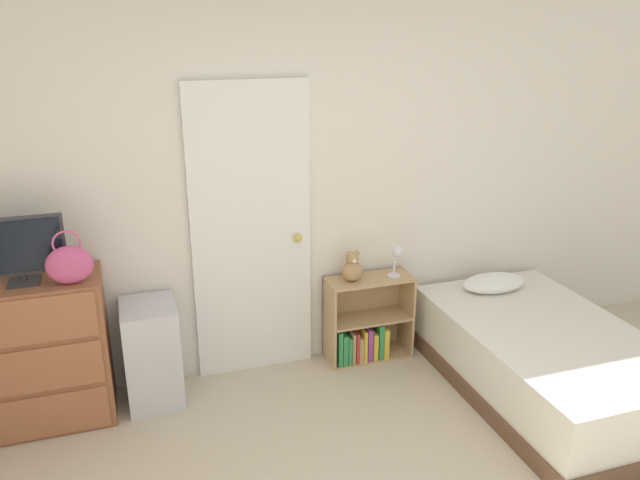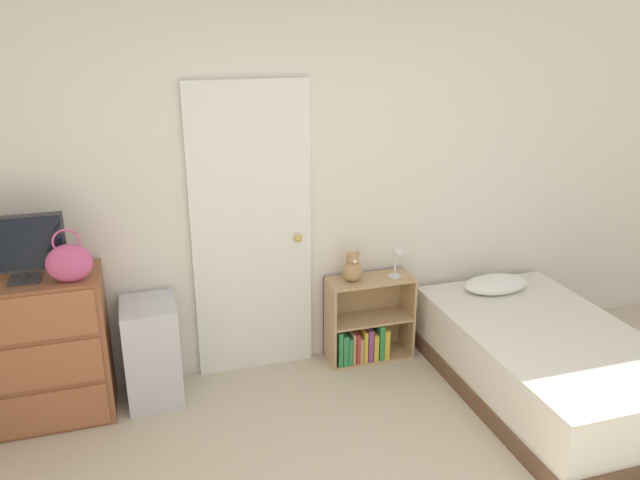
{
  "view_description": "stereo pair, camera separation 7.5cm",
  "coord_description": "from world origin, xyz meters",
  "px_view_note": "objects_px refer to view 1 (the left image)",
  "views": [
    {
      "loc": [
        -1.01,
        -1.67,
        2.34
      ],
      "look_at": [
        0.19,
        1.96,
        0.99
      ],
      "focal_mm": 35.0,
      "sensor_mm": 36.0,
      "label": 1
    },
    {
      "loc": [
        -0.93,
        -1.7,
        2.34
      ],
      "look_at": [
        0.19,
        1.96,
        0.99
      ],
      "focal_mm": 35.0,
      "sensor_mm": 36.0,
      "label": 2
    }
  ],
  "objects_px": {
    "bookshelf": "(364,328)",
    "teddy_bear": "(352,268)",
    "handbag": "(69,264)",
    "storage_bin": "(152,353)",
    "dresser": "(38,353)",
    "tv": "(19,249)",
    "bed": "(545,359)",
    "desk_lamp": "(397,255)"
  },
  "relations": [
    {
      "from": "teddy_bear",
      "to": "bookshelf",
      "type": "bearing_deg",
      "value": -0.02
    },
    {
      "from": "storage_bin",
      "to": "bed",
      "type": "xyz_separation_m",
      "value": [
        2.46,
        -0.7,
        -0.1
      ]
    },
    {
      "from": "tv",
      "to": "desk_lamp",
      "type": "height_order",
      "value": "tv"
    },
    {
      "from": "teddy_bear",
      "to": "bed",
      "type": "relative_size",
      "value": 0.12
    },
    {
      "from": "storage_bin",
      "to": "bookshelf",
      "type": "relative_size",
      "value": 1.08
    },
    {
      "from": "dresser",
      "to": "tv",
      "type": "relative_size",
      "value": 1.89
    },
    {
      "from": "teddy_bear",
      "to": "storage_bin",
      "type": "bearing_deg",
      "value": -176.93
    },
    {
      "from": "tv",
      "to": "desk_lamp",
      "type": "bearing_deg",
      "value": 1.99
    },
    {
      "from": "dresser",
      "to": "teddy_bear",
      "type": "distance_m",
      "value": 2.06
    },
    {
      "from": "bookshelf",
      "to": "teddy_bear",
      "type": "relative_size",
      "value": 2.84
    },
    {
      "from": "tv",
      "to": "bed",
      "type": "xyz_separation_m",
      "value": [
        3.12,
        -0.65,
        -0.9
      ]
    },
    {
      "from": "tv",
      "to": "bed",
      "type": "bearing_deg",
      "value": -11.86
    },
    {
      "from": "storage_bin",
      "to": "dresser",
      "type": "bearing_deg",
      "value": -178.46
    },
    {
      "from": "handbag",
      "to": "bookshelf",
      "type": "height_order",
      "value": "handbag"
    },
    {
      "from": "desk_lamp",
      "to": "bed",
      "type": "bearing_deg",
      "value": -44.38
    },
    {
      "from": "tv",
      "to": "handbag",
      "type": "height_order",
      "value": "tv"
    },
    {
      "from": "handbag",
      "to": "teddy_bear",
      "type": "height_order",
      "value": "handbag"
    },
    {
      "from": "storage_bin",
      "to": "desk_lamp",
      "type": "height_order",
      "value": "desk_lamp"
    },
    {
      "from": "bookshelf",
      "to": "bed",
      "type": "distance_m",
      "value": 1.24
    },
    {
      "from": "bookshelf",
      "to": "desk_lamp",
      "type": "relative_size",
      "value": 2.63
    },
    {
      "from": "tv",
      "to": "desk_lamp",
      "type": "xyz_separation_m",
      "value": [
        2.36,
        0.08,
        -0.35
      ]
    },
    {
      "from": "handbag",
      "to": "storage_bin",
      "type": "xyz_separation_m",
      "value": [
        0.4,
        0.14,
        -0.71
      ]
    },
    {
      "from": "bookshelf",
      "to": "bed",
      "type": "xyz_separation_m",
      "value": [
        0.97,
        -0.77,
        0.0
      ]
    },
    {
      "from": "bed",
      "to": "bookshelf",
      "type": "bearing_deg",
      "value": 141.55
    },
    {
      "from": "tv",
      "to": "bookshelf",
      "type": "bearing_deg",
      "value": 3.14
    },
    {
      "from": "handbag",
      "to": "storage_bin",
      "type": "bearing_deg",
      "value": 19.6
    },
    {
      "from": "dresser",
      "to": "storage_bin",
      "type": "bearing_deg",
      "value": 1.54
    },
    {
      "from": "handbag",
      "to": "bookshelf",
      "type": "relative_size",
      "value": 0.51
    },
    {
      "from": "dresser",
      "to": "tv",
      "type": "height_order",
      "value": "tv"
    },
    {
      "from": "tv",
      "to": "teddy_bear",
      "type": "relative_size",
      "value": 2.24
    },
    {
      "from": "dresser",
      "to": "storage_bin",
      "type": "xyz_separation_m",
      "value": [
        0.66,
        0.02,
        -0.13
      ]
    },
    {
      "from": "teddy_bear",
      "to": "desk_lamp",
      "type": "bearing_deg",
      "value": -6.28
    },
    {
      "from": "handbag",
      "to": "bookshelf",
      "type": "xyz_separation_m",
      "value": [
        1.89,
        0.22,
        -0.82
      ]
    },
    {
      "from": "bookshelf",
      "to": "bed",
      "type": "bearing_deg",
      "value": -38.45
    },
    {
      "from": "dresser",
      "to": "tv",
      "type": "xyz_separation_m",
      "value": [
        -0.0,
        -0.03,
        0.67
      ]
    },
    {
      "from": "tv",
      "to": "teddy_bear",
      "type": "height_order",
      "value": "tv"
    },
    {
      "from": "storage_bin",
      "to": "desk_lamp",
      "type": "xyz_separation_m",
      "value": [
        1.71,
        0.04,
        0.45
      ]
    },
    {
      "from": "teddy_bear",
      "to": "bed",
      "type": "distance_m",
      "value": 1.41
    },
    {
      "from": "tv",
      "to": "desk_lamp",
      "type": "relative_size",
      "value": 2.08
    },
    {
      "from": "bookshelf",
      "to": "teddy_bear",
      "type": "xyz_separation_m",
      "value": [
        -0.1,
        0.0,
        0.48
      ]
    },
    {
      "from": "dresser",
      "to": "bookshelf",
      "type": "height_order",
      "value": "dresser"
    },
    {
      "from": "tv",
      "to": "bookshelf",
      "type": "height_order",
      "value": "tv"
    }
  ]
}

